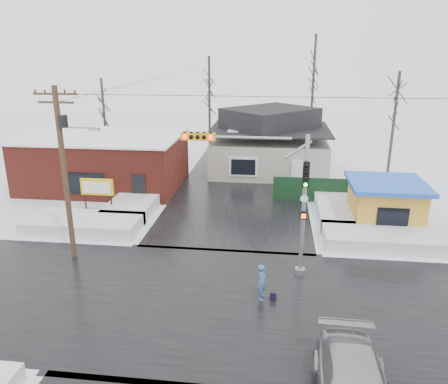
# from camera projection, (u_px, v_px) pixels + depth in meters

# --- Properties ---
(ground) EXTENTS (120.00, 120.00, 0.00)m
(ground) POSITION_uv_depth(u_px,v_px,m) (211.00, 301.00, 19.34)
(ground) COLOR white
(ground) RESTS_ON ground
(road_ns) EXTENTS (10.00, 120.00, 0.02)m
(road_ns) POSITION_uv_depth(u_px,v_px,m) (211.00, 301.00, 19.34)
(road_ns) COLOR black
(road_ns) RESTS_ON ground
(road_ew) EXTENTS (120.00, 10.00, 0.02)m
(road_ew) POSITION_uv_depth(u_px,v_px,m) (211.00, 301.00, 19.34)
(road_ew) COLOR black
(road_ew) RESTS_ON ground
(snowbank_nw) EXTENTS (7.00, 3.00, 0.80)m
(snowbank_nw) POSITION_uv_depth(u_px,v_px,m) (83.00, 224.00, 26.84)
(snowbank_nw) COLOR white
(snowbank_nw) RESTS_ON ground
(snowbank_ne) EXTENTS (7.00, 3.00, 0.80)m
(snowbank_ne) POSITION_uv_depth(u_px,v_px,m) (386.00, 238.00, 24.79)
(snowbank_ne) COLOR white
(snowbank_ne) RESTS_ON ground
(snowbank_nside_w) EXTENTS (3.00, 8.00, 0.80)m
(snowbank_nside_w) POSITION_uv_depth(u_px,v_px,m) (139.00, 199.00, 31.32)
(snowbank_nside_w) COLOR white
(snowbank_nside_w) RESTS_ON ground
(snowbank_nside_e) EXTENTS (3.00, 8.00, 0.80)m
(snowbank_nside_e) POSITION_uv_depth(u_px,v_px,m) (339.00, 207.00, 29.73)
(snowbank_nside_e) COLOR white
(snowbank_nside_e) RESTS_ON ground
(traffic_signal) EXTENTS (6.05, 0.68, 7.00)m
(traffic_signal) POSITION_uv_depth(u_px,v_px,m) (271.00, 186.00, 20.44)
(traffic_signal) COLOR gray
(traffic_signal) RESTS_ON ground
(utility_pole) EXTENTS (3.15, 0.44, 9.00)m
(utility_pole) POSITION_uv_depth(u_px,v_px,m) (65.00, 165.00, 21.94)
(utility_pole) COLOR #382619
(utility_pole) RESTS_ON ground
(brick_building) EXTENTS (12.20, 8.20, 4.12)m
(brick_building) POSITION_uv_depth(u_px,v_px,m) (105.00, 161.00, 35.02)
(brick_building) COLOR maroon
(brick_building) RESTS_ON ground
(marquee_sign) EXTENTS (2.20, 0.21, 2.55)m
(marquee_sign) POSITION_uv_depth(u_px,v_px,m) (97.00, 188.00, 28.71)
(marquee_sign) COLOR black
(marquee_sign) RESTS_ON ground
(house) EXTENTS (10.40, 8.40, 5.76)m
(house) POSITION_uv_depth(u_px,v_px,m) (269.00, 143.00, 39.03)
(house) COLOR #A7A397
(house) RESTS_ON ground
(kiosk) EXTENTS (4.60, 4.60, 2.88)m
(kiosk) POSITION_uv_depth(u_px,v_px,m) (385.00, 203.00, 27.22)
(kiosk) COLOR gold
(kiosk) RESTS_ON ground
(fence) EXTENTS (8.00, 0.12, 1.80)m
(fence) POSITION_uv_depth(u_px,v_px,m) (329.00, 190.00, 31.52)
(fence) COLOR black
(fence) RESTS_ON ground
(tree_far_left) EXTENTS (3.00, 3.00, 10.00)m
(tree_far_left) POSITION_uv_depth(u_px,v_px,m) (209.00, 78.00, 41.81)
(tree_far_left) COLOR #332821
(tree_far_left) RESTS_ON ground
(tree_far_mid) EXTENTS (3.00, 3.00, 12.00)m
(tree_far_mid) POSITION_uv_depth(u_px,v_px,m) (315.00, 60.00, 42.06)
(tree_far_mid) COLOR #332821
(tree_far_mid) RESTS_ON ground
(tree_far_right) EXTENTS (3.00, 3.00, 9.00)m
(tree_far_right) POSITION_uv_depth(u_px,v_px,m) (397.00, 95.00, 34.58)
(tree_far_right) COLOR #332821
(tree_far_right) RESTS_ON ground
(tree_far_west) EXTENTS (3.00, 3.00, 8.00)m
(tree_far_west) POSITION_uv_depth(u_px,v_px,m) (103.00, 96.00, 41.56)
(tree_far_west) COLOR #332821
(tree_far_west) RESTS_ON ground
(pedestrian) EXTENTS (0.43, 0.62, 1.66)m
(pedestrian) POSITION_uv_depth(u_px,v_px,m) (262.00, 282.00, 19.31)
(pedestrian) COLOR teal
(pedestrian) RESTS_ON ground
(shopping_bag) EXTENTS (0.30, 0.17, 0.35)m
(shopping_bag) POSITION_uv_depth(u_px,v_px,m) (273.00, 297.00, 19.36)
(shopping_bag) COLOR black
(shopping_bag) RESTS_ON ground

